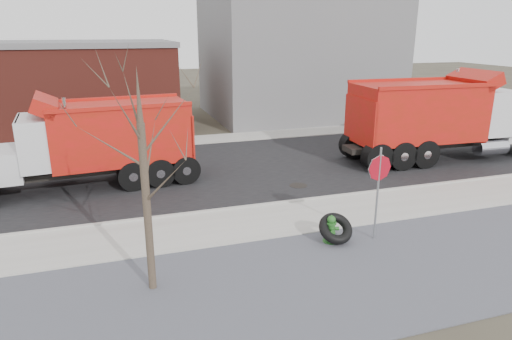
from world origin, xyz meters
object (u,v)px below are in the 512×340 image
object	(u,v)px
truck_tire	(336,228)
dump_truck_red_a	(443,116)
fire_hydrant	(331,230)
stop_sign	(379,178)
dump_truck_red_b	(91,140)

from	to	relation	value
truck_tire	dump_truck_red_a	size ratio (longest dim) A/B	0.10
fire_hydrant	truck_tire	distance (m)	0.14
fire_hydrant	dump_truck_red_a	size ratio (longest dim) A/B	0.08
stop_sign	dump_truck_red_a	xyz separation A→B (m)	(7.66, 6.74, 0.17)
truck_tire	stop_sign	size ratio (longest dim) A/B	0.36
stop_sign	dump_truck_red_b	distance (m)	10.84
truck_tire	dump_truck_red_a	distance (m)	11.15
fire_hydrant	dump_truck_red_a	bearing A→B (deg)	48.20
fire_hydrant	truck_tire	size ratio (longest dim) A/B	0.84
fire_hydrant	stop_sign	xyz separation A→B (m)	(1.32, -0.19, 1.51)
truck_tire	dump_truck_red_b	size ratio (longest dim) A/B	0.11
stop_sign	dump_truck_red_a	size ratio (longest dim) A/B	0.27
fire_hydrant	dump_truck_red_b	distance (m)	9.89
truck_tire	dump_truck_red_a	world-z (taller)	dump_truck_red_a
stop_sign	dump_truck_red_a	bearing A→B (deg)	58.54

